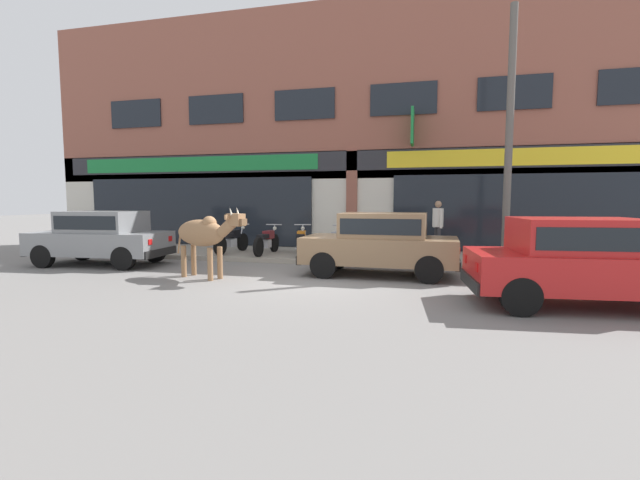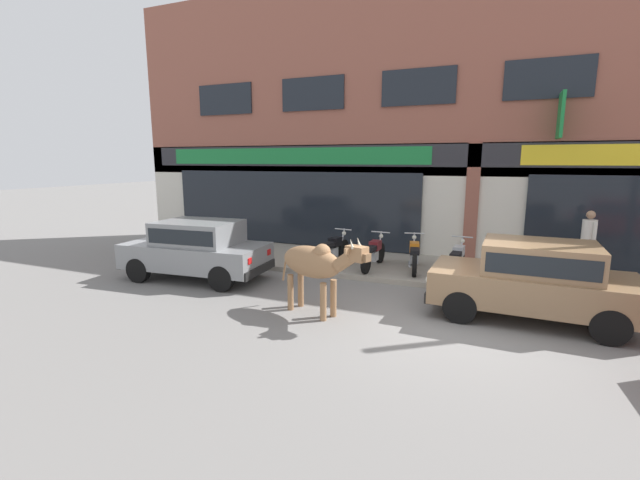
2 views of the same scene
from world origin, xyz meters
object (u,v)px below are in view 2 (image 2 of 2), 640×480
(motorcycle_1, at_px, (374,253))
(motorcycle_3, at_px, (457,260))
(motorcycle_2, at_px, (414,255))
(cow, at_px, (315,263))
(car_2, at_px, (534,277))
(motorcycle_0, at_px, (333,249))
(pedestrian, at_px, (588,236))
(car_1, at_px, (197,247))

(motorcycle_1, xyz_separation_m, motorcycle_3, (2.09, 0.11, 0.00))
(motorcycle_2, bearing_deg, motorcycle_3, -3.49)
(cow, xyz_separation_m, motorcycle_1, (0.17, 3.43, -0.49))
(motorcycle_2, relative_size, motorcycle_3, 0.99)
(motorcycle_2, bearing_deg, car_2, -41.30)
(car_2, relative_size, motorcycle_1, 2.02)
(motorcycle_0, xyz_separation_m, motorcycle_3, (3.26, 0.06, 0.00))
(car_2, height_order, motorcycle_1, car_2)
(motorcycle_0, relative_size, motorcycle_2, 1.01)
(motorcycle_1, distance_m, pedestrian, 5.19)
(car_1, bearing_deg, car_2, 1.35)
(pedestrian, bearing_deg, cow, -137.48)
(cow, bearing_deg, motorcycle_3, 57.52)
(car_1, distance_m, motorcycle_1, 4.50)
(motorcycle_0, bearing_deg, motorcycle_3, 1.12)
(cow, distance_m, car_2, 4.03)
(car_2, relative_size, pedestrian, 2.28)
(car_2, xyz_separation_m, motorcycle_1, (-3.63, 2.12, -0.30))
(cow, distance_m, motorcycle_3, 4.23)
(car_1, distance_m, car_2, 7.49)
(motorcycle_3, relative_size, pedestrian, 1.13)
(car_1, bearing_deg, cow, -17.19)
(cow, distance_m, motorcycle_2, 3.83)
(motorcycle_0, distance_m, motorcycle_3, 3.26)
(car_2, height_order, motorcycle_2, car_2)
(motorcycle_2, distance_m, pedestrian, 4.16)
(cow, bearing_deg, motorcycle_0, 106.00)
(motorcycle_3, bearing_deg, pedestrian, 22.14)
(car_2, relative_size, motorcycle_2, 2.04)
(cow, distance_m, motorcycle_1, 3.47)
(motorcycle_1, distance_m, motorcycle_2, 1.04)
(motorcycle_0, distance_m, pedestrian, 6.31)
(car_1, distance_m, motorcycle_3, 6.42)
(car_1, xyz_separation_m, motorcycle_1, (3.86, 2.29, -0.30))
(motorcycle_0, distance_m, motorcycle_2, 2.19)
(motorcycle_0, distance_m, motorcycle_1, 1.17)
(cow, distance_m, car_1, 3.87)
(pedestrian, bearing_deg, car_2, -111.67)
(car_2, distance_m, motorcycle_2, 3.49)
(cow, height_order, motorcycle_2, cow)
(motorcycle_0, bearing_deg, car_2, -24.28)
(cow, relative_size, motorcycle_0, 1.14)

